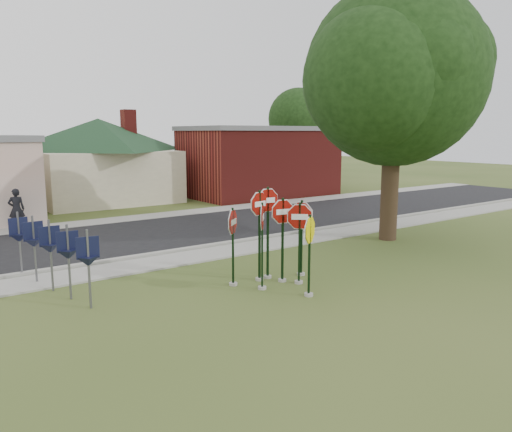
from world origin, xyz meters
TOP-DOWN VIEW (x-y plane):
  - ground at (0.00, 0.00)m, footprint 120.00×120.00m
  - sidewalk_near at (0.00, 5.50)m, footprint 60.00×1.60m
  - road at (0.00, 10.00)m, footprint 60.00×7.00m
  - sidewalk_far at (0.00, 14.30)m, footprint 60.00×1.60m
  - curb at (0.00, 6.50)m, footprint 60.00×0.20m
  - stop_sign_center at (0.29, 1.46)m, footprint 0.98×0.24m
  - stop_sign_yellow at (0.03, 0.01)m, footprint 0.90×0.52m
  - stop_sign_left at (-0.62, 1.22)m, footprint 0.66×0.77m
  - stop_sign_right at (0.56, 1.03)m, footprint 0.77×0.68m
  - stop_sign_back_right at (0.16, 1.99)m, footprint 0.96×0.24m
  - stop_sign_back_left at (-0.19, 1.94)m, footprint 0.96×0.24m
  - stop_sign_far_right at (1.17, 1.63)m, footprint 0.29×1.01m
  - stop_sign_far_left at (-1.08, 1.99)m, footprint 0.77×0.65m
  - route_sign_row at (-5.40, 4.50)m, footprint 1.43×4.63m
  - building_house at (2.00, 22.00)m, footprint 11.60×11.60m
  - building_brick at (12.00, 18.50)m, footprint 10.20×6.20m
  - oak_tree at (7.50, 3.50)m, footprint 10.67×10.07m
  - bg_tree_right at (22.00, 26.00)m, footprint 5.60×5.60m
  - pedestrian at (-4.42, 14.36)m, footprint 0.74×0.55m

SIDE VIEW (x-z plane):
  - ground at x=0.00m, z-range 0.00..0.00m
  - road at x=0.00m, z-range 0.00..0.04m
  - sidewalk_near at x=0.00m, z-range 0.00..0.06m
  - sidewalk_far at x=0.00m, z-range 0.00..0.06m
  - curb at x=0.00m, z-range 0.00..0.14m
  - pedestrian at x=-4.42m, z-range 0.06..1.90m
  - route_sign_row at x=-5.40m, z-range 0.22..2.22m
  - stop_sign_yellow at x=0.03m, z-range 0.23..2.55m
  - stop_sign_far_left at x=-1.08m, z-range 0.25..2.59m
  - stop_sign_far_right at x=1.17m, z-range 0.27..2.70m
  - stop_sign_right at x=0.56m, z-range 0.28..2.75m
  - stop_sign_left at x=-0.62m, z-range 0.29..2.83m
  - stop_sign_center at x=0.29m, z-range 0.29..2.87m
  - stop_sign_back_left at x=-0.19m, z-range 0.33..3.11m
  - stop_sign_back_right at x=0.16m, z-range 0.34..3.19m
  - building_brick at x=12.00m, z-range 0.03..4.78m
  - building_house at x=2.00m, z-range 0.55..6.75m
  - bg_tree_right at x=22.00m, z-range 1.38..9.78m
  - oak_tree at x=7.50m, z-range 1.49..11.55m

